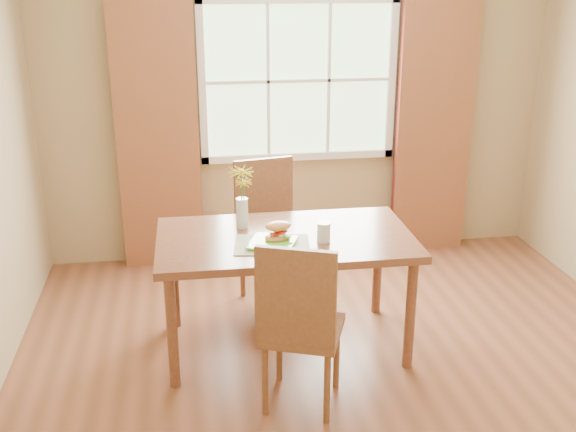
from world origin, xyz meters
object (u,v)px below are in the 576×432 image
Objects in this scene: chair_near at (299,321)px; water_glass at (324,233)px; dining_table at (285,248)px; flower_vase at (242,192)px; croissant_sandwich at (278,231)px; chair_far at (268,225)px.

chair_near is 0.69m from water_glass.
chair_near is 8.41× the size of water_glass.
dining_table is 3.98× the size of flower_vase.
dining_table is 1.56× the size of chair_near.
flower_vase is at bearing 142.61° from dining_table.
flower_vase is (-0.19, 0.31, 0.16)m from croissant_sandwich.
dining_table is 0.72m from chair_far.
chair_far reaches higher than water_glass.
water_glass is 0.60m from flower_vase.
chair_near reaches higher than croissant_sandwich.
flower_vase is at bearing -125.16° from chair_far.
flower_vase is at bearing 145.53° from water_glass.
chair_far is 0.71m from flower_vase.
dining_table is 0.29m from water_glass.
flower_vase is (-0.22, 0.90, 0.46)m from chair_near.
dining_table is 13.15× the size of water_glass.
croissant_sandwich is at bearing 177.96° from water_glass.
water_glass is at bearing -29.59° from dining_table.
water_glass is (0.28, -0.01, -0.02)m from croissant_sandwich.
croissant_sandwich is 0.40m from flower_vase.
chair_far reaches higher than dining_table.
chair_near is 5.48× the size of croissant_sandwich.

